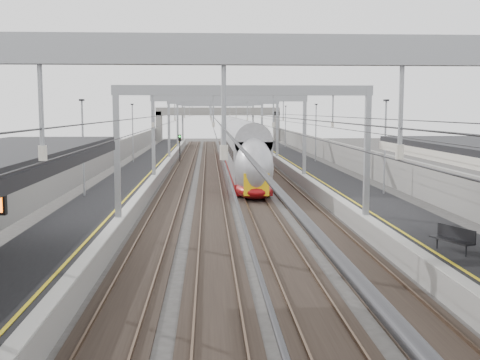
{
  "coord_description": "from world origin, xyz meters",
  "views": [
    {
      "loc": [
        -1.76,
        -8.08,
        6.35
      ],
      "look_at": [
        0.0,
        25.23,
        2.49
      ],
      "focal_mm": 45.0,
      "sensor_mm": 36.0,
      "label": 1
    }
  ],
  "objects": [
    {
      "name": "train",
      "position": [
        1.5,
        55.95,
        2.15
      ],
      "size": [
        2.78,
        50.66,
        4.39
      ],
      "color": "maroon",
      "rests_on": "ground"
    },
    {
      "name": "signal_red_near",
      "position": [
        3.2,
        68.49,
        2.42
      ],
      "size": [
        0.32,
        0.32,
        3.48
      ],
      "color": "black",
      "rests_on": "ground"
    },
    {
      "name": "overhead_line",
      "position": [
        0.0,
        51.62,
        6.14
      ],
      "size": [
        13.0,
        140.0,
        6.6
      ],
      "color": "#91949A",
      "rests_on": "platform_left"
    },
    {
      "name": "tracks",
      "position": [
        0.0,
        45.0,
        0.05
      ],
      "size": [
        11.4,
        140.0,
        0.2
      ],
      "color": "black",
      "rests_on": "ground"
    },
    {
      "name": "wall_left",
      "position": [
        -11.2,
        45.0,
        1.6
      ],
      "size": [
        0.3,
        120.0,
        3.2
      ],
      "primitive_type": "cube",
      "color": "gray",
      "rests_on": "ground"
    },
    {
      "name": "signal_red_far",
      "position": [
        5.4,
        67.33,
        2.42
      ],
      "size": [
        0.32,
        0.32,
        3.48
      ],
      "color": "black",
      "rests_on": "ground"
    },
    {
      "name": "overbridge",
      "position": [
        0.0,
        100.0,
        5.31
      ],
      "size": [
        22.0,
        2.2,
        6.9
      ],
      "color": "gray",
      "rests_on": "ground"
    },
    {
      "name": "platform_right",
      "position": [
        8.0,
        45.0,
        0.5
      ],
      "size": [
        4.0,
        120.0,
        1.0
      ],
      "primitive_type": "cube",
      "color": "black",
      "rests_on": "ground"
    },
    {
      "name": "signal_green",
      "position": [
        -5.2,
        64.76,
        2.42
      ],
      "size": [
        0.32,
        0.32,
        3.48
      ],
      "color": "black",
      "rests_on": "ground"
    },
    {
      "name": "bench",
      "position": [
        7.52,
        13.83,
        1.59
      ],
      "size": [
        1.18,
        1.93,
        0.97
      ],
      "color": "black",
      "rests_on": "platform_right"
    },
    {
      "name": "wall_right",
      "position": [
        11.2,
        45.0,
        1.6
      ],
      "size": [
        0.3,
        120.0,
        3.2
      ],
      "primitive_type": "cube",
      "color": "gray",
      "rests_on": "ground"
    },
    {
      "name": "platform_left",
      "position": [
        -8.0,
        45.0,
        0.5
      ],
      "size": [
        4.0,
        120.0,
        1.0
      ],
      "primitive_type": "cube",
      "color": "black",
      "rests_on": "ground"
    }
  ]
}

